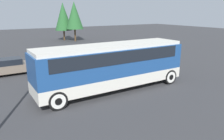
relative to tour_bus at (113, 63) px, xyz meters
name	(u,v)px	position (x,y,z in m)	size (l,w,h in m)	color
ground_plane	(112,90)	(-0.10, 0.00, -1.91)	(120.00, 120.00, 0.00)	#38383A
tour_bus	(113,63)	(0.00, 0.00, 0.00)	(10.49, 2.62, 3.16)	silver
parked_car_near	(109,57)	(3.69, 6.68, -1.21)	(4.39, 1.80, 1.38)	silver
parked_car_mid	(9,66)	(-5.60, 7.92, -1.21)	(4.42, 1.88, 1.39)	#7A6B5B
parked_car_far	(92,55)	(2.91, 9.11, -1.25)	(4.68, 1.91, 1.31)	#BCBCC1
tree_left	(63,16)	(6.41, 27.62, 2.43)	(3.10, 3.10, 6.84)	brown
tree_center	(74,15)	(7.62, 25.22, 2.65)	(3.08, 3.08, 6.95)	brown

